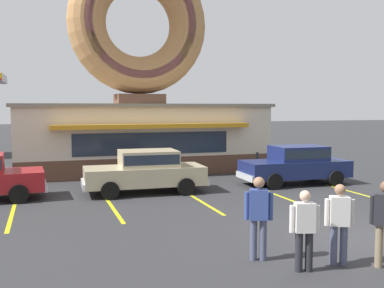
{
  "coord_description": "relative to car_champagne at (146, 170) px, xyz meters",
  "views": [
    {
      "loc": [
        -7.31,
        -8.88,
        3.22
      ],
      "look_at": [
        -2.68,
        5.0,
        2.0
      ],
      "focal_mm": 42.0,
      "sensor_mm": 36.0,
      "label": 1
    }
  ],
  "objects": [
    {
      "name": "ground_plane",
      "position": [
        3.7,
        -7.39,
        -0.87
      ],
      "size": [
        160.0,
        160.0,
        0.0
      ],
      "primitive_type": "plane",
      "color": "#2D2D30"
    },
    {
      "name": "donut_shop_building",
      "position": [
        1.15,
        6.55,
        2.87
      ],
      "size": [
        12.3,
        6.75,
        10.96
      ],
      "color": "brown",
      "rests_on": "ground"
    },
    {
      "name": "car_champagne",
      "position": [
        0.0,
        0.0,
        0.0
      ],
      "size": [
        4.62,
        2.11,
        1.6
      ],
      "color": "#BCAD89",
      "rests_on": "ground"
    },
    {
      "name": "car_navy",
      "position": [
        6.33,
        -0.12,
        0.0
      ],
      "size": [
        4.62,
        2.11,
        1.6
      ],
      "color": "navy",
      "rests_on": "ground"
    },
    {
      "name": "pedestrian_blue_sweater_man",
      "position": [
        2.05,
        -8.75,
        0.05
      ],
      "size": [
        0.55,
        0.37,
        1.66
      ],
      "color": "#474C66",
      "rests_on": "ground"
    },
    {
      "name": "pedestrian_leather_jacket_man",
      "position": [
        0.62,
        -7.98,
        0.12
      ],
      "size": [
        0.56,
        0.37,
        1.77
      ],
      "color": "#474C66",
      "rests_on": "ground"
    },
    {
      "name": "pedestrian_beanie_man",
      "position": [
        1.17,
        -8.85,
        0.01
      ],
      "size": [
        0.58,
        0.33,
        1.61
      ],
      "color": "#232328",
      "rests_on": "ground"
    },
    {
      "name": "trash_bin",
      "position": [
        6.43,
        3.88,
        -0.37
      ],
      "size": [
        0.57,
        0.57,
        0.97
      ],
      "color": "#232833",
      "rests_on": "ground"
    },
    {
      "name": "parking_stripe_far_left",
      "position": [
        -4.55,
        -2.39,
        -0.87
      ],
      "size": [
        0.12,
        3.6,
        0.01
      ],
      "primitive_type": "cube",
      "color": "yellow",
      "rests_on": "ground"
    },
    {
      "name": "parking_stripe_left",
      "position": [
        -1.55,
        -2.39,
        -0.87
      ],
      "size": [
        0.12,
        3.6,
        0.01
      ],
      "primitive_type": "cube",
      "color": "yellow",
      "rests_on": "ground"
    },
    {
      "name": "parking_stripe_mid_left",
      "position": [
        1.45,
        -2.39,
        -0.87
      ],
      "size": [
        0.12,
        3.6,
        0.01
      ],
      "primitive_type": "cube",
      "color": "yellow",
      "rests_on": "ground"
    },
    {
      "name": "parking_stripe_centre",
      "position": [
        4.45,
        -2.39,
        -0.87
      ],
      "size": [
        0.12,
        3.6,
        0.01
      ],
      "primitive_type": "cube",
      "color": "yellow",
      "rests_on": "ground"
    },
    {
      "name": "parking_stripe_mid_right",
      "position": [
        7.45,
        -2.39,
        -0.87
      ],
      "size": [
        0.12,
        3.6,
        0.01
      ],
      "primitive_type": "cube",
      "color": "yellow",
      "rests_on": "ground"
    }
  ]
}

